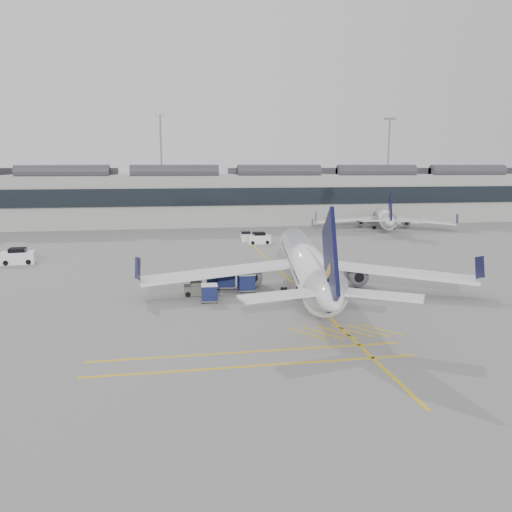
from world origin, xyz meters
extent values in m
plane|color=gray|center=(0.00, 0.00, 0.00)|extent=(220.00, 220.00, 0.00)
cube|color=#9E9E99|center=(0.00, 72.00, 5.50)|extent=(200.00, 20.00, 11.00)
cube|color=black|center=(0.00, 61.80, 6.50)|extent=(200.00, 0.50, 3.60)
cube|color=#38383D|center=(0.00, 72.00, 11.70)|extent=(200.00, 18.00, 1.40)
cylinder|color=slate|center=(-5.00, 86.00, 12.50)|extent=(0.44, 0.44, 25.00)
cube|color=slate|center=(-5.00, 86.00, 25.20)|extent=(3.00, 0.60, 0.50)
cylinder|color=slate|center=(55.00, 86.00, 12.50)|extent=(0.44, 0.44, 25.00)
cube|color=slate|center=(55.00, 86.00, 25.20)|extent=(3.00, 0.60, 0.50)
cube|color=gold|center=(10.00, 10.00, 0.01)|extent=(0.25, 60.00, 0.01)
cylinder|color=white|center=(10.57, 7.00, 2.96)|extent=(7.84, 28.41, 3.54)
cone|color=white|center=(13.04, 22.79, 2.96)|extent=(4.07, 4.26, 3.54)
cone|color=white|center=(8.05, -9.17, 3.34)|extent=(4.19, 5.00, 3.54)
cube|color=white|center=(1.53, 6.98, 2.12)|extent=(16.32, 5.88, 0.33)
cube|color=white|center=(19.18, 4.23, 2.12)|extent=(15.79, 10.24, 0.33)
cylinder|color=slate|center=(5.26, 8.30, 1.46)|extent=(2.47, 3.65, 1.97)
cylinder|color=slate|center=(16.03, 6.62, 1.46)|extent=(2.47, 3.65, 1.97)
cube|color=black|center=(8.14, -8.61, 5.97)|extent=(1.38, 7.11, 7.87)
cylinder|color=black|center=(12.24, 17.68, 0.30)|extent=(0.35, 0.64, 0.60)
cylinder|color=black|center=(7.89, 5.03, 0.38)|extent=(0.77, 0.84, 0.75)
cylinder|color=black|center=(12.53, 4.31, 0.38)|extent=(0.77, 0.84, 0.75)
cylinder|color=white|center=(40.73, 55.38, 2.49)|extent=(10.65, 23.38, 2.97)
cone|color=white|center=(45.17, 68.08, 2.49)|extent=(3.85, 3.97, 2.97)
cone|color=white|center=(36.18, 42.39, 2.81)|extent=(4.06, 4.57, 2.97)
cube|color=white|center=(33.24, 56.75, 1.78)|extent=(13.51, 3.15, 0.28)
cube|color=white|center=(47.43, 51.78, 1.78)|extent=(12.43, 10.42, 0.28)
cylinder|color=slate|center=(36.53, 57.27, 1.23)|extent=(2.51, 3.24, 1.66)
cylinder|color=slate|center=(45.19, 54.24, 1.23)|extent=(2.51, 3.24, 1.66)
cube|color=black|center=(36.34, 42.84, 5.02)|extent=(2.21, 5.76, 6.63)
cylinder|color=black|center=(43.74, 63.97, 0.25)|extent=(0.38, 0.55, 0.51)
cylinder|color=black|center=(38.21, 54.17, 0.32)|extent=(0.73, 0.78, 0.63)
cylinder|color=black|center=(41.94, 52.86, 0.32)|extent=(0.73, 0.78, 0.63)
cube|color=silver|center=(11.39, 6.62, 0.38)|extent=(4.44, 2.67, 0.77)
cube|color=black|center=(12.44, 6.34, 1.26)|extent=(3.90, 2.13, 1.62)
cube|color=silver|center=(10.22, 6.94, 1.15)|extent=(1.32, 1.63, 0.98)
cylinder|color=black|center=(9.71, 6.29, 0.24)|extent=(0.52, 0.32, 0.48)
cylinder|color=black|center=(10.11, 7.76, 0.24)|extent=(0.52, 0.32, 0.48)
cylinder|color=black|center=(12.66, 5.48, 0.24)|extent=(0.52, 0.32, 0.48)
cylinder|color=black|center=(13.06, 6.96, 0.24)|extent=(0.52, 0.32, 0.48)
cube|color=gray|center=(2.50, 8.56, 0.21)|extent=(2.09, 1.78, 0.14)
cube|color=#131C4C|center=(2.50, 8.56, 1.12)|extent=(1.91, 1.71, 1.66)
cube|color=silver|center=(2.50, 8.56, 2.00)|extent=(1.98, 1.77, 0.11)
cylinder|color=black|center=(1.64, 8.01, 0.13)|extent=(0.26, 0.14, 0.25)
cylinder|color=black|center=(1.76, 9.27, 0.13)|extent=(0.26, 0.14, 0.25)
cylinder|color=black|center=(3.24, 7.86, 0.13)|extent=(0.26, 0.14, 0.25)
cylinder|color=black|center=(3.36, 9.12, 0.13)|extent=(0.26, 0.14, 0.25)
cube|color=gray|center=(4.34, 6.91, 0.19)|extent=(1.84, 1.54, 0.13)
cube|color=#131C4C|center=(4.34, 6.91, 1.03)|extent=(1.68, 1.48, 1.53)
cube|color=silver|center=(4.34, 6.91, 1.83)|extent=(1.74, 1.54, 0.11)
cylinder|color=black|center=(3.63, 6.30, 0.12)|extent=(0.24, 0.11, 0.23)
cylinder|color=black|center=(3.58, 7.46, 0.12)|extent=(0.24, 0.11, 0.23)
cylinder|color=black|center=(5.10, 6.36, 0.12)|extent=(0.24, 0.11, 0.23)
cylinder|color=black|center=(5.06, 7.52, 0.12)|extent=(0.24, 0.11, 0.23)
cube|color=gray|center=(1.19, 9.45, 0.16)|extent=(1.67, 1.44, 0.11)
cube|color=#131C4C|center=(1.19, 9.45, 0.88)|extent=(1.53, 1.38, 1.30)
cube|color=silver|center=(1.19, 9.45, 1.56)|extent=(1.58, 1.43, 0.09)
cylinder|color=black|center=(0.50, 9.04, 0.10)|extent=(0.21, 0.11, 0.20)
cylinder|color=black|center=(0.63, 10.02, 0.10)|extent=(0.21, 0.11, 0.20)
cylinder|color=black|center=(1.75, 8.88, 0.10)|extent=(0.21, 0.11, 0.20)
cylinder|color=black|center=(1.88, 9.86, 0.10)|extent=(0.21, 0.11, 0.20)
cube|color=gray|center=(0.30, 3.49, 0.17)|extent=(1.67, 1.40, 0.11)
cube|color=#131C4C|center=(0.30, 3.49, 0.93)|extent=(1.53, 1.35, 1.38)
cube|color=silver|center=(0.30, 3.49, 1.65)|extent=(1.58, 1.40, 0.09)
cylinder|color=black|center=(-0.39, 2.99, 0.10)|extent=(0.21, 0.10, 0.21)
cylinder|color=black|center=(-0.34, 4.04, 0.10)|extent=(0.21, 0.10, 0.21)
cylinder|color=black|center=(0.93, 2.93, 0.10)|extent=(0.21, 0.10, 0.21)
cylinder|color=black|center=(0.98, 3.98, 0.10)|extent=(0.21, 0.10, 0.21)
imported|color=#E3510B|center=(5.52, 9.06, 0.86)|extent=(0.67, 0.75, 1.71)
imported|color=#FC5D0D|center=(4.48, 7.38, 0.81)|extent=(0.91, 0.79, 1.63)
cube|color=#54574A|center=(-0.79, 6.32, 0.52)|extent=(2.39, 1.44, 0.95)
cube|color=#54574A|center=(-0.79, 6.32, 1.10)|extent=(1.15, 1.15, 0.48)
cylinder|color=black|center=(-1.65, 5.69, 0.27)|extent=(0.54, 0.24, 0.53)
cylinder|color=black|center=(-1.66, 6.93, 0.27)|extent=(0.54, 0.24, 0.53)
cylinder|color=black|center=(0.07, 5.70, 0.27)|extent=(0.54, 0.24, 0.53)
cylinder|color=black|center=(0.06, 6.94, 0.27)|extent=(0.54, 0.24, 0.53)
cone|color=#F24C0A|center=(8.46, 20.79, 0.27)|extent=(0.38, 0.38, 0.53)
cone|color=#F24C0A|center=(12.01, 3.96, 0.28)|extent=(0.40, 0.40, 0.56)
cube|color=white|center=(-23.15, 26.72, 0.80)|extent=(4.28, 2.42, 1.60)
cube|color=black|center=(-23.15, 26.72, 1.77)|extent=(2.22, 2.12, 0.68)
cylinder|color=black|center=(-24.43, 25.68, 0.34)|extent=(0.70, 0.31, 0.68)
cylinder|color=black|center=(-24.60, 27.50, 0.34)|extent=(0.70, 0.31, 0.68)
cylinder|color=black|center=(-21.71, 25.94, 0.34)|extent=(0.70, 0.31, 0.68)
cylinder|color=black|center=(-21.87, 27.75, 0.34)|extent=(0.70, 0.31, 0.68)
cube|color=white|center=(9.56, 42.14, 0.64)|extent=(1.81, 3.38, 1.28)
cube|color=black|center=(9.56, 42.14, 1.42)|extent=(1.64, 1.72, 0.55)
cylinder|color=black|center=(10.24, 41.00, 0.27)|extent=(0.23, 0.56, 0.55)
cylinder|color=black|center=(8.77, 41.08, 0.27)|extent=(0.23, 0.56, 0.55)
cylinder|color=black|center=(10.35, 43.20, 0.27)|extent=(0.23, 0.56, 0.55)
cylinder|color=black|center=(8.89, 43.27, 0.27)|extent=(0.23, 0.56, 0.55)
cube|color=white|center=(11.29, 38.58, 0.72)|extent=(3.81, 2.03, 1.45)
cube|color=black|center=(11.29, 38.58, 1.60)|extent=(1.94, 1.84, 0.62)
cylinder|color=black|center=(10.09, 37.69, 0.31)|extent=(0.63, 0.26, 0.62)
cylinder|color=black|center=(10.01, 39.35, 0.31)|extent=(0.63, 0.26, 0.62)
cylinder|color=black|center=(12.57, 37.80, 0.31)|extent=(0.63, 0.26, 0.62)
cylinder|color=black|center=(12.49, 39.46, 0.31)|extent=(0.63, 0.26, 0.62)
camera|label=1|loc=(-3.10, -42.44, 12.65)|focal=35.00mm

